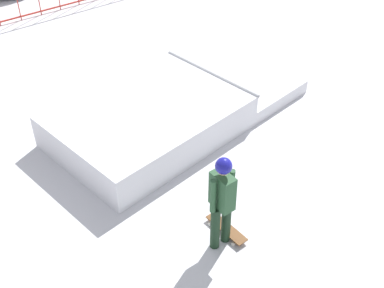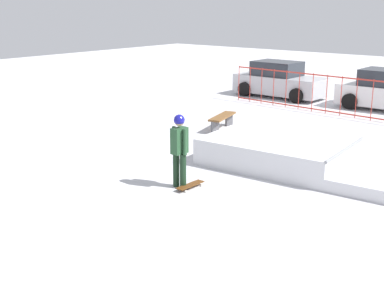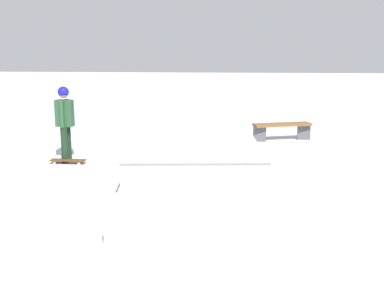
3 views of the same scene
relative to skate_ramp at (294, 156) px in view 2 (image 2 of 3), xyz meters
name	(u,v)px [view 2 (image 2 of 3)]	position (x,y,z in m)	size (l,w,h in m)	color
ground_plane	(292,162)	(-0.25, 0.36, -0.32)	(60.00, 60.00, 0.00)	silver
skate_ramp	(294,156)	(0.00, 0.00, 0.00)	(5.57, 2.99, 0.74)	silver
skater	(179,145)	(-1.32, -3.01, 0.69)	(0.44, 0.39, 1.73)	black
skateboard	(190,185)	(-1.08, -2.91, -0.24)	(0.27, 0.80, 0.09)	#593314
perimeter_fence	(380,101)	(-0.25, 6.76, 0.45)	(12.82, 0.92, 1.50)	#B22D23
park_bench	(222,119)	(-3.91, 2.22, 0.04)	(0.80, 1.65, 0.48)	brown
parked_car_silver	(279,81)	(-5.64, 8.98, 0.41)	(4.15, 2.01, 1.60)	#B7B7BC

